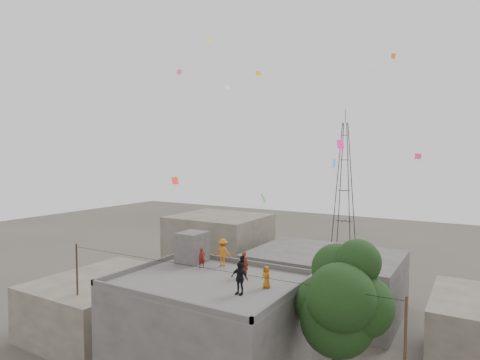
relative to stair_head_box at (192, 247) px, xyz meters
The scene contains 16 objects.
main_building 5.78m from the stair_head_box, 39.09° to the right, with size 10.00×8.00×6.10m.
parapet 4.21m from the stair_head_box, 39.09° to the right, with size 10.00×8.00×0.30m.
stair_head_box is the anchor object (origin of this frame).
neighbor_west 9.34m from the stair_head_box, behind, with size 8.00×10.00×4.00m, color #574F44.
neighbor_north 13.35m from the stair_head_box, 65.48° to the left, with size 12.00×9.00×5.00m, color #474542.
neighbor_northwest 15.45m from the stair_head_box, 116.91° to the left, with size 9.00×8.00×7.00m, color #574F44.
tree 10.80m from the stair_head_box, 10.74° to the right, with size 4.90×4.60×9.10m.
utility_line 6.26m from the stair_head_box, 46.14° to the right, with size 20.12×0.62×7.40m.
transmission_tower 37.46m from the stair_head_box, 91.23° to the left, with size 2.97×2.97×20.01m.
person_red_adult 4.76m from the stair_head_box, 13.40° to the right, with size 0.55×0.36×1.52m, color maroon.
person_orange_child 6.91m from the stair_head_box, 17.90° to the right, with size 0.58×0.38×1.19m, color #A65D13.
person_dark_child 4.70m from the stair_head_box, 14.42° to the right, with size 0.61×0.48×1.26m, color black.
person_dark_adult 6.91m from the stair_head_box, 32.28° to the right, with size 0.97×0.40×1.65m, color black.
person_orange_adult 2.25m from the stair_head_box, ahead, with size 1.13×0.65×1.75m, color #CC6517.
person_red_child 1.53m from the stair_head_box, 28.37° to the right, with size 0.45×0.29×1.22m, color maroon.
kites 10.70m from the stair_head_box, 50.86° to the left, with size 17.00×15.45×11.17m.
Camera 1 is at (12.86, -18.17, 13.06)m, focal length 30.00 mm.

